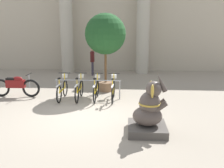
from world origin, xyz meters
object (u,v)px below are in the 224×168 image
Objects in this scene: bicycle_2 at (96,90)px; motorcycle at (16,85)px; bicycle_3 at (113,90)px; potted_tree at (105,36)px; bicycle_0 at (62,89)px; elephant_statue at (149,113)px; person_pedestrian at (92,59)px; bicycle_1 at (79,89)px.

bicycle_2 is 3.32m from motorcycle.
bicycle_3 is 0.48× the size of potted_tree.
bicycle_0 is 1.99m from motorcycle.
bicycle_3 reaches higher than motorcycle.
bicycle_0 is 1.00× the size of bicycle_2.
elephant_statue is 0.50× the size of potted_tree.
person_pedestrian is (-1.49, 4.88, 0.56)m from bicycle_3.
potted_tree is (0.25, 1.35, 2.03)m from bicycle_2.
bicycle_0 is at bearing -139.32° from potted_tree.
bicycle_1 is 4.90m from person_pedestrian.
person_pedestrian reaches higher than bicycle_1.
potted_tree reaches higher than person_pedestrian.
bicycle_3 is at bearing -2.76° from motorcycle.
bicycle_2 is 1.00× the size of person_pedestrian.
bicycle_0 is at bearing 136.52° from elephant_statue.
bicycle_3 is (0.67, -0.00, 0.00)m from bicycle_2.
bicycle_2 and bicycle_3 have the same top height.
bicycle_2 is 0.97× the size of elephant_statue.
person_pedestrian reaches higher than motorcycle.
bicycle_2 is (0.67, -0.00, 0.00)m from bicycle_1.
potted_tree is (1.60, 1.37, 2.03)m from bicycle_0.
elephant_statue is (1.14, -3.00, 0.16)m from bicycle_3.
bicycle_2 is at bearing 120.97° from elephant_statue.
bicycle_1 is at bearing -3.99° from motorcycle.
bicycle_0 and bicycle_3 have the same top height.
motorcycle is (-1.98, 0.21, 0.07)m from bicycle_0.
bicycle_2 is 1.00× the size of bicycle_3.
bicycle_0 is 1.00× the size of bicycle_3.
potted_tree is at bearing 79.31° from bicycle_2.
elephant_statue reaches higher than bicycle_3.
potted_tree is (-0.42, 1.35, 2.03)m from bicycle_3.
bicycle_3 is 1.00× the size of person_pedestrian.
bicycle_0 and bicycle_1 have the same top height.
bicycle_2 is at bearing 1.04° from bicycle_0.
bicycle_2 is at bearing 179.58° from bicycle_3.
potted_tree reaches higher than bicycle_3.
bicycle_2 is at bearing -0.26° from bicycle_1.
potted_tree is at bearing -73.02° from person_pedestrian.
person_pedestrian is at bearing 106.98° from potted_tree.
person_pedestrian is (-2.63, 7.88, 0.40)m from elephant_statue.
motorcycle is (-3.32, 0.19, 0.07)m from bicycle_2.
bicycle_2 is 0.48× the size of potted_tree.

